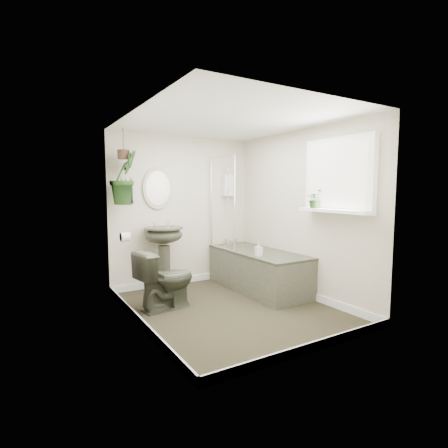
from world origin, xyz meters
TOP-DOWN VIEW (x-y plane):
  - floor at (0.00, 0.00)m, footprint 2.30×2.80m
  - ceiling at (0.00, 0.00)m, footprint 2.30×2.80m
  - wall_back at (0.00, 1.41)m, footprint 2.30×0.02m
  - wall_front at (0.00, -1.41)m, footprint 2.30×0.02m
  - wall_left at (-1.16, 0.00)m, footprint 0.02×2.80m
  - wall_right at (1.16, 0.00)m, footprint 0.02×2.80m
  - skirting at (0.00, 0.00)m, footprint 2.30×2.80m
  - bathtub at (0.80, 0.50)m, footprint 0.72×1.72m
  - bath_screen at (0.47, 0.99)m, footprint 0.04×0.72m
  - shower_box at (0.80, 1.34)m, footprint 0.20×0.10m
  - oval_mirror at (-0.41, 1.37)m, footprint 0.46×0.03m
  - wall_sconce at (-0.81, 1.36)m, footprint 0.04×0.04m
  - toilet_roll_holder at (-1.10, 0.70)m, footprint 0.11×0.11m
  - window_recess at (1.09, -0.70)m, footprint 0.08×1.00m
  - window_sill at (1.02, -0.70)m, footprint 0.18×1.00m
  - window_blinds at (1.04, -0.70)m, footprint 0.01×0.86m
  - toilet at (-0.68, 0.42)m, footprint 0.79×0.53m
  - pedestal_sink at (-0.41, 1.16)m, footprint 0.57×0.49m
  - sill_plant at (1.00, -0.40)m, footprint 0.23×0.21m
  - hanging_plant at (-0.97, 1.15)m, footprint 0.51×0.48m
  - soap_bottle at (0.57, 0.18)m, footprint 0.10×0.10m
  - hanging_pot at (-0.97, 1.15)m, footprint 0.16×0.16m

SIDE VIEW (x-z plane):
  - floor at x=0.00m, z-range -0.02..0.00m
  - skirting at x=0.00m, z-range 0.00..0.10m
  - bathtub at x=0.80m, z-range 0.00..0.58m
  - toilet at x=-0.68m, z-range 0.00..0.75m
  - pedestal_sink at x=-0.41m, z-range 0.00..0.94m
  - soap_bottle at x=0.57m, z-range 0.58..0.77m
  - toilet_roll_holder at x=-1.10m, z-range 0.84..0.96m
  - wall_back at x=0.00m, z-range 0.00..2.30m
  - wall_front at x=0.00m, z-range 0.00..2.30m
  - wall_left at x=-1.16m, z-range 0.00..2.30m
  - wall_right at x=1.16m, z-range 0.00..2.30m
  - window_sill at x=1.02m, z-range 1.21..1.25m
  - bath_screen at x=0.47m, z-range 0.58..1.98m
  - sill_plant at x=1.00m, z-range 1.25..1.48m
  - wall_sconce at x=-0.81m, z-range 1.29..1.51m
  - oval_mirror at x=-0.41m, z-range 1.19..1.81m
  - shower_box at x=0.80m, z-range 1.38..1.73m
  - hanging_plant at x=-0.97m, z-range 1.28..2.01m
  - window_recess at x=1.09m, z-range 1.20..2.10m
  - window_blinds at x=1.04m, z-range 1.27..2.03m
  - hanging_pot at x=-0.97m, z-range 1.89..2.01m
  - ceiling at x=0.00m, z-range 2.30..2.32m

